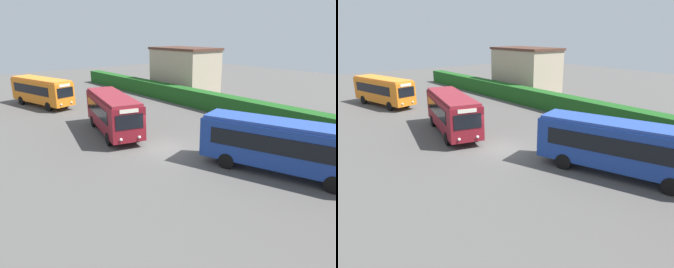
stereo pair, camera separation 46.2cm
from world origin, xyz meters
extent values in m
plane|color=#514F4C|center=(0.00, 0.00, 0.00)|extent=(108.55, 108.55, 0.00)
cube|color=orange|center=(-19.73, -1.92, 1.79)|extent=(9.17, 4.37, 2.47)
cube|color=orange|center=(-19.73, -1.92, 3.12)|extent=(8.86, 4.12, 0.20)
cube|color=black|center=(-20.30, -0.83, 2.08)|extent=(6.73, 1.65, 0.99)
cube|color=black|center=(-19.74, -3.16, 2.08)|extent=(6.73, 1.65, 0.99)
cube|color=black|center=(-15.41, -0.89, 2.08)|extent=(0.49, 1.90, 1.04)
cube|color=silver|center=(-15.41, -0.89, 2.84)|extent=(0.34, 1.27, 0.28)
cylinder|color=black|center=(-17.31, -0.23, 0.50)|extent=(1.04, 0.51, 1.00)
cylinder|color=black|center=(-16.81, -2.34, 0.50)|extent=(1.04, 0.51, 1.00)
cylinder|color=black|center=(-22.65, -1.51, 0.50)|extent=(1.04, 0.51, 1.00)
cylinder|color=black|center=(-22.15, -3.62, 0.50)|extent=(1.04, 0.51, 1.00)
sphere|color=silver|center=(-15.55, -0.25, 0.90)|extent=(0.22, 0.22, 0.22)
sphere|color=silver|center=(-15.24, -1.52, 0.90)|extent=(0.22, 0.22, 0.22)
cube|color=maroon|center=(-5.52, -0.88, 1.82)|extent=(9.07, 4.61, 2.54)
cube|color=maroon|center=(-5.52, -0.88, 3.19)|extent=(8.76, 4.35, 0.20)
cube|color=black|center=(-5.49, 0.43, 2.12)|extent=(6.59, 1.75, 1.01)
cube|color=black|center=(-6.13, -2.02, 2.12)|extent=(6.59, 1.75, 1.01)
cube|color=black|center=(-1.29, -1.98, 2.12)|extent=(0.55, 2.00, 1.07)
cube|color=silver|center=(-1.29, -1.98, 2.91)|extent=(0.38, 1.34, 0.28)
cylinder|color=black|center=(-2.62, -0.44, 0.50)|extent=(1.04, 0.52, 1.00)
cylinder|color=black|center=(-3.19, -2.67, 0.50)|extent=(1.04, 0.52, 1.00)
cylinder|color=black|center=(-7.85, 0.92, 0.50)|extent=(1.04, 0.52, 1.00)
cylinder|color=black|center=(-8.43, -1.31, 0.50)|extent=(1.04, 0.52, 1.00)
sphere|color=silver|center=(-1.10, -1.31, 0.90)|extent=(0.22, 0.22, 0.22)
sphere|color=silver|center=(-1.45, -2.64, 0.90)|extent=(0.22, 0.22, 0.22)
cube|color=navy|center=(7.72, 2.83, 1.79)|extent=(9.91, 5.23, 2.47)
cube|color=#2747A0|center=(7.72, 2.83, 3.12)|extent=(9.58, 4.97, 0.20)
cube|color=black|center=(7.07, 3.85, 2.08)|extent=(7.18, 2.41, 0.99)
cube|color=black|center=(7.80, 1.63, 2.08)|extent=(7.18, 2.41, 0.99)
cylinder|color=black|center=(10.90, 2.78, 0.50)|extent=(1.04, 0.58, 1.00)
cylinder|color=black|center=(4.54, 2.89, 0.50)|extent=(1.04, 0.58, 1.00)
cylinder|color=black|center=(5.21, 0.89, 0.50)|extent=(1.04, 0.58, 1.00)
cube|color=#334C8C|center=(-5.54, 1.49, 0.38)|extent=(0.36, 0.34, 0.76)
cube|color=silver|center=(-5.54, 1.49, 1.10)|extent=(0.51, 0.44, 0.67)
sphere|color=beige|center=(-5.54, 1.49, 1.53)|extent=(0.21, 0.21, 0.21)
cube|color=maroon|center=(8.99, 5.14, 0.44)|extent=(0.35, 0.34, 0.88)
cube|color=olive|center=(8.99, 5.14, 1.26)|extent=(0.47, 0.45, 0.77)
sphere|color=brown|center=(8.99, 5.14, 1.77)|extent=(0.24, 0.24, 0.24)
cube|color=#1C531B|center=(0.00, 11.54, 0.95)|extent=(66.28, 1.63, 1.91)
cube|color=tan|center=(-15.20, 15.99, 2.96)|extent=(8.75, 5.36, 5.93)
cube|color=#4C2D23|center=(-15.20, 15.99, 6.08)|extent=(9.10, 5.58, 0.30)
cone|color=orange|center=(-22.81, 9.12, 0.30)|extent=(0.36, 0.36, 0.60)
camera|label=1|loc=(16.63, -13.30, 8.09)|focal=33.21mm
camera|label=2|loc=(16.92, -12.94, 8.09)|focal=33.21mm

